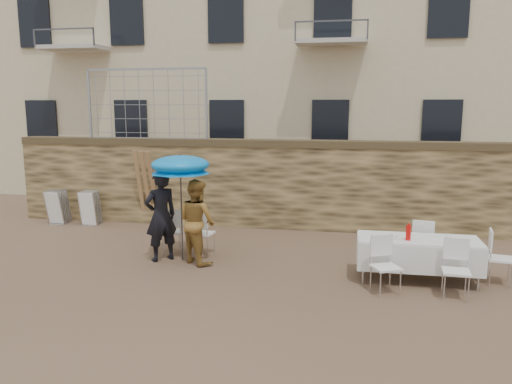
% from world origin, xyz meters
% --- Properties ---
extents(ground, '(80.00, 80.00, 0.00)m').
position_xyz_m(ground, '(0.00, 0.00, 0.00)').
color(ground, brown).
rests_on(ground, ground).
extents(stone_wall, '(13.00, 0.50, 2.20)m').
position_xyz_m(stone_wall, '(0.00, 5.00, 1.10)').
color(stone_wall, brown).
rests_on(stone_wall, ground).
extents(chain_link_fence, '(3.20, 0.06, 1.80)m').
position_xyz_m(chain_link_fence, '(-3.00, 5.00, 3.10)').
color(chain_link_fence, gray).
rests_on(chain_link_fence, stone_wall).
extents(man_suit, '(0.78, 0.78, 1.83)m').
position_xyz_m(man_suit, '(-1.47, 1.85, 0.91)').
color(man_suit, black).
rests_on(man_suit, ground).
extents(woman_dress, '(1.03, 1.00, 1.68)m').
position_xyz_m(woman_dress, '(-0.72, 1.85, 0.84)').
color(woman_dress, '#C58C3C').
rests_on(woman_dress, ground).
extents(umbrella, '(1.20, 1.20, 1.99)m').
position_xyz_m(umbrella, '(-1.07, 1.95, 1.88)').
color(umbrella, '#3F3F44').
rests_on(umbrella, ground).
extents(couple_chair_left, '(0.63, 0.63, 0.96)m').
position_xyz_m(couple_chair_left, '(-1.47, 2.40, 0.48)').
color(couple_chair_left, white).
rests_on(couple_chair_left, ground).
extents(couple_chair_right, '(0.55, 0.55, 0.96)m').
position_xyz_m(couple_chair_right, '(-0.77, 2.40, 0.48)').
color(couple_chair_right, white).
rests_on(couple_chair_right, ground).
extents(banquet_table, '(2.10, 0.85, 0.78)m').
position_xyz_m(banquet_table, '(3.45, 1.56, 0.73)').
color(banquet_table, silver).
rests_on(banquet_table, ground).
extents(soda_bottle, '(0.09, 0.09, 0.26)m').
position_xyz_m(soda_bottle, '(3.25, 1.41, 0.91)').
color(soda_bottle, red).
rests_on(soda_bottle, banquet_table).
extents(table_chair_front_left, '(0.64, 0.64, 0.96)m').
position_xyz_m(table_chair_front_left, '(2.85, 0.81, 0.48)').
color(table_chair_front_left, white).
rests_on(table_chair_front_left, ground).
extents(table_chair_front_right, '(0.52, 0.52, 0.96)m').
position_xyz_m(table_chair_front_right, '(3.95, 0.81, 0.48)').
color(table_chair_front_right, white).
rests_on(table_chair_front_right, ground).
extents(table_chair_back, '(0.57, 0.57, 0.96)m').
position_xyz_m(table_chair_back, '(3.65, 2.36, 0.48)').
color(table_chair_back, white).
rests_on(table_chair_back, ground).
extents(table_chair_side, '(0.55, 0.55, 0.96)m').
position_xyz_m(table_chair_side, '(4.85, 1.66, 0.48)').
color(table_chair_side, white).
rests_on(table_chair_side, ground).
extents(chair_stack_left, '(0.46, 0.55, 0.92)m').
position_xyz_m(chair_stack_left, '(-5.30, 4.53, 0.46)').
color(chair_stack_left, white).
rests_on(chair_stack_left, ground).
extents(chair_stack_right, '(0.46, 0.47, 0.92)m').
position_xyz_m(chair_stack_right, '(-4.40, 4.53, 0.46)').
color(chair_stack_right, white).
rests_on(chair_stack_right, ground).
extents(wood_planks, '(0.70, 0.20, 2.00)m').
position_xyz_m(wood_planks, '(-2.80, 4.60, 1.00)').
color(wood_planks, '#A37749').
rests_on(wood_planks, ground).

